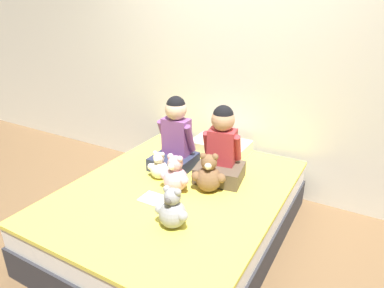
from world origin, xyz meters
name	(u,v)px	position (x,y,z in m)	size (l,w,h in m)	color
ground_plane	(178,234)	(0.00, 0.00, 0.00)	(14.00, 14.00, 0.00)	brown
wall_behind_bed	(237,60)	(0.00, 1.08, 1.25)	(8.00, 0.06, 2.50)	silver
bed	(177,212)	(0.00, 0.00, 0.22)	(1.55, 1.94, 0.43)	#2D2D33
child_on_left	(175,138)	(-0.21, 0.32, 0.70)	(0.33, 0.35, 0.62)	#282D47
child_on_right	(221,149)	(0.22, 0.31, 0.69)	(0.40, 0.36, 0.60)	brown
teddy_bear_held_by_left_child	(159,167)	(-0.21, 0.07, 0.53)	(0.19, 0.15, 0.23)	silver
teddy_bear_held_by_right_child	(209,175)	(0.23, 0.09, 0.56)	(0.25, 0.19, 0.31)	brown
teddy_bear_between_children	(175,176)	(0.01, -0.03, 0.56)	(0.25, 0.19, 0.29)	#DBA3B2
teddy_bear_at_foot_of_bed	(172,210)	(0.23, -0.42, 0.55)	(0.24, 0.18, 0.28)	#939399
pillow_at_headboard	(220,146)	(0.00, 0.78, 0.49)	(0.53, 0.32, 0.11)	beige
sign_card	(155,199)	(-0.05, -0.22, 0.44)	(0.21, 0.15, 0.00)	white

